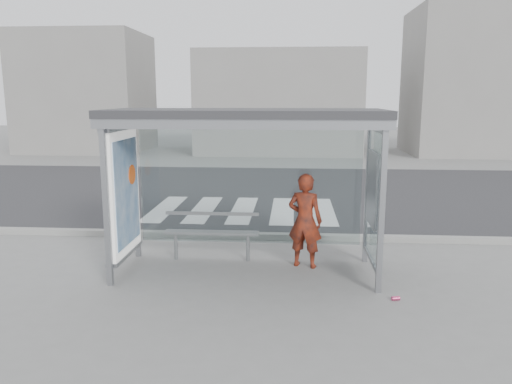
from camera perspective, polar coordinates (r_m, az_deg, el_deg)
ground at (r=8.22m, az=-1.14°, el=-9.15°), size 80.00×80.00×0.00m
road at (r=14.97m, az=1.36°, el=0.05°), size 30.00×10.00×0.01m
curb at (r=10.05m, az=-0.10°, el=-5.03°), size 30.00×0.18×0.12m
crosswalk at (r=12.57m, az=-1.50°, el=-2.06°), size 4.55×3.00×0.00m
bus_shelter at (r=7.87m, az=-3.86°, el=4.79°), size 4.25×1.65×2.62m
building_left at (r=27.84m, az=-18.78°, el=10.69°), size 6.00×5.00×6.00m
building_center at (r=25.70m, az=2.64°, el=10.16°), size 8.00×5.00×5.00m
building_right at (r=26.99m, az=22.55°, el=11.52°), size 5.00×5.00×7.00m
person at (r=8.31m, az=5.62°, el=-3.26°), size 0.66×0.53×1.58m
bench at (r=8.70m, az=-5.10°, el=-4.57°), size 1.63×0.21×0.84m
soda_can at (r=7.41m, az=15.67°, el=-11.62°), size 0.12×0.09×0.06m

